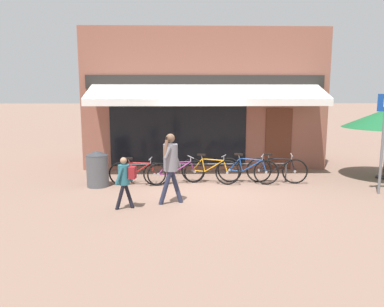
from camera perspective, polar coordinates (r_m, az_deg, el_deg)
The scene contains 12 objects.
ground_plane at distance 10.23m, azimuth 1.90°, elevation -5.64°, with size 160.00×160.00×0.00m, color #846656.
shop_front at distance 14.14m, azimuth 1.69°, elevation 8.29°, with size 8.36×4.43×4.78m.
bike_rack_rail at distance 11.04m, azimuth 2.61°, elevation -1.92°, with size 4.68×0.04×0.57m.
bicycle_red at distance 10.81m, azimuth -8.35°, elevation -2.95°, with size 1.65×0.52×0.80m.
bicycle_purple at distance 10.83m, azimuth -2.36°, elevation -2.84°, with size 1.69×0.67×0.80m.
bicycle_orange at distance 10.93m, azimuth 2.71°, elevation -2.59°, with size 1.69×0.69×0.86m.
bicycle_blue at distance 11.03m, azimuth 8.44°, elevation -2.53°, with size 1.73×0.69×0.87m.
bicycle_black at distance 11.22m, azimuth 12.77°, elevation -2.45°, with size 1.75×0.52×0.88m.
pedestrian_adult at distance 8.84m, azimuth -3.28°, elevation -1.11°, with size 0.60×0.54×1.70m.
pedestrian_child at distance 8.61m, azimuth -10.13°, elevation -3.52°, with size 0.50×0.38×1.21m.
litter_bin at distance 10.87m, azimuth -14.21°, elevation -2.25°, with size 0.62×0.62×1.02m.
parking_sign at distance 10.78m, azimuth 27.16°, elevation 2.85°, with size 0.44×0.07×2.66m.
Camera 1 is at (-0.60, -9.86, 2.64)m, focal length 35.00 mm.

